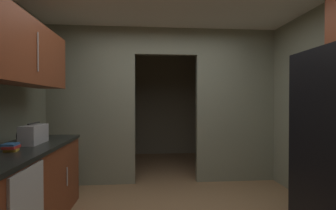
% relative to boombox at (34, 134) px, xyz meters
% --- Properties ---
extents(kitchen_partition, '(3.78, 0.12, 2.58)m').
position_rel_boombox_xyz_m(kitchen_partition, '(1.52, 1.34, 0.35)').
color(kitchen_partition, gray).
rests_on(kitchen_partition, ground).
extents(adjoining_room_shell, '(3.78, 2.39, 2.58)m').
position_rel_boombox_xyz_m(adjoining_room_shell, '(1.53, 3.04, 0.29)').
color(adjoining_room_shell, gray).
rests_on(adjoining_room_shell, ground).
extents(lower_cabinet_run, '(0.66, 1.99, 0.90)m').
position_rel_boombox_xyz_m(lower_cabinet_run, '(-0.03, -0.25, -0.55)').
color(lower_cabinet_run, brown).
rests_on(lower_cabinet_run, ground).
extents(upper_cabinet_counterside, '(0.36, 1.79, 0.65)m').
position_rel_boombox_xyz_m(upper_cabinet_counterside, '(-0.03, -0.25, 0.85)').
color(upper_cabinet_counterside, brown).
extents(boombox, '(0.18, 0.39, 0.23)m').
position_rel_boombox_xyz_m(boombox, '(0.00, 0.00, 0.00)').
color(boombox, '#B2B2B7').
rests_on(boombox, lower_cabinet_run).
extents(book_stack, '(0.13, 0.15, 0.07)m').
position_rel_boombox_xyz_m(book_stack, '(-0.02, -0.42, -0.06)').
color(book_stack, gold).
rests_on(book_stack, lower_cabinet_run).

